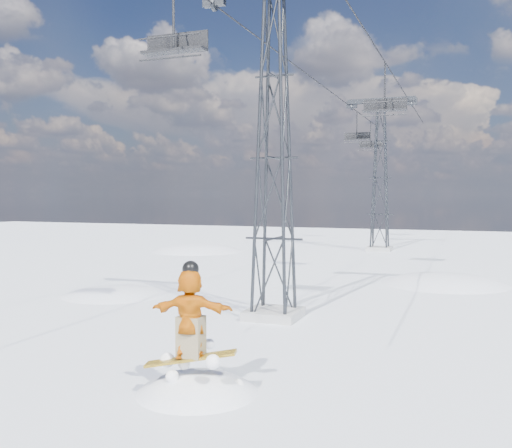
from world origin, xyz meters
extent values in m
plane|color=white|center=(0.00, 0.00, 0.00)|extent=(120.00, 120.00, 0.00)
sphere|color=white|center=(-12.00, 28.00, -10.40)|extent=(22.00, 22.00, 22.00)
cube|color=#999999|center=(0.80, 8.00, 0.15)|extent=(1.80, 1.80, 0.30)
cube|color=#999999|center=(0.80, 33.00, 0.15)|extent=(1.80, 1.80, 0.30)
cube|color=#282B2F|center=(0.80, 33.00, 11.25)|extent=(5.00, 0.35, 0.35)
cube|color=#282B2F|center=(-1.40, 33.00, 11.05)|extent=(0.80, 0.25, 0.50)
cube|color=#282B2F|center=(3.00, 33.00, 11.05)|extent=(0.80, 0.25, 0.50)
cylinder|color=black|center=(-1.40, 19.50, 10.85)|extent=(0.06, 51.00, 0.06)
cylinder|color=black|center=(3.00, 19.50, 10.85)|extent=(0.06, 51.00, 0.06)
cube|color=gold|center=(1.60, 0.16, 0.82)|extent=(1.96, 0.85, 0.38)
imported|color=#D36709|center=(1.60, 0.16, 1.78)|extent=(1.83, 0.91, 1.88)
cube|color=#786A4A|center=(1.60, 0.16, 1.27)|extent=(0.60, 0.50, 0.87)
sphere|color=black|center=(1.60, 0.16, 2.71)|extent=(0.35, 0.35, 0.35)
cylinder|color=black|center=(-1.40, 5.05, 9.72)|extent=(0.08, 0.08, 2.27)
cube|color=black|center=(-1.40, 5.05, 8.58)|extent=(2.06, 0.46, 0.08)
cube|color=black|center=(-1.40, 5.28, 8.89)|extent=(2.06, 0.06, 0.57)
cylinder|color=black|center=(-1.40, 4.79, 8.32)|extent=(2.06, 0.06, 0.06)
cylinder|color=black|center=(-1.40, 4.74, 8.94)|extent=(2.06, 0.05, 0.05)
cylinder|color=black|center=(3.00, 18.84, 9.66)|extent=(0.09, 0.09, 2.38)
cube|color=black|center=(3.00, 18.84, 8.47)|extent=(2.16, 0.49, 0.09)
cube|color=black|center=(3.00, 19.08, 8.79)|extent=(2.16, 0.06, 0.60)
cylinder|color=black|center=(3.00, 18.57, 8.20)|extent=(2.16, 0.06, 0.06)
cylinder|color=black|center=(3.00, 18.51, 8.85)|extent=(2.16, 0.05, 0.05)
cylinder|color=black|center=(-1.40, 35.23, 9.74)|extent=(0.08, 0.08, 2.22)
cube|color=black|center=(-1.40, 35.23, 8.63)|extent=(2.02, 0.45, 0.08)
cube|color=black|center=(-1.40, 35.45, 8.93)|extent=(2.02, 0.06, 0.55)
cylinder|color=black|center=(-1.40, 34.98, 8.38)|extent=(2.02, 0.06, 0.06)
cylinder|color=black|center=(-1.40, 34.93, 8.98)|extent=(2.02, 0.05, 0.05)
cylinder|color=black|center=(-1.40, 42.00, 9.69)|extent=(0.08, 0.08, 2.32)
cube|color=black|center=(-1.40, 42.00, 8.53)|extent=(2.11, 0.47, 0.08)
cube|color=black|center=(-1.40, 42.23, 8.85)|extent=(2.11, 0.06, 0.58)
cylinder|color=black|center=(-1.40, 41.74, 8.27)|extent=(2.11, 0.06, 0.06)
cylinder|color=black|center=(-1.40, 41.68, 8.90)|extent=(2.11, 0.05, 0.05)
camera|label=1|loc=(7.00, -10.41, 4.27)|focal=40.00mm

